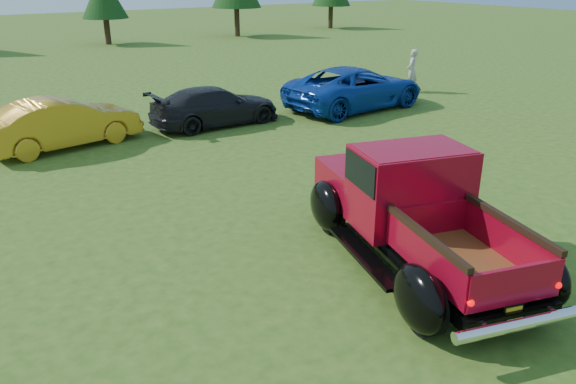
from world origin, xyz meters
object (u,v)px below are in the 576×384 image
object	(u,v)px
show_car_yellow	(63,123)
show_car_blue	(355,88)
spectator	(412,71)
show_car_grey	(215,106)
pickup_truck	(408,205)

from	to	relation	value
show_car_yellow	show_car_blue	bearing A→B (deg)	-104.77
show_car_blue	spectator	size ratio (longest dim) A/B	3.12
show_car_yellow	show_car_blue	world-z (taller)	show_car_blue
spectator	show_car_grey	bearing A→B (deg)	-33.29
pickup_truck	show_car_blue	xyz separation A→B (m)	(6.07, 8.72, -0.18)
show_car_blue	spectator	xyz separation A→B (m)	(3.58, 0.96, 0.11)
pickup_truck	show_car_blue	bearing A→B (deg)	70.04
pickup_truck	show_car_grey	world-z (taller)	pickup_truck
show_car_yellow	spectator	world-z (taller)	spectator
pickup_truck	spectator	world-z (taller)	pickup_truck
show_car_yellow	pickup_truck	bearing A→B (deg)	-170.67
show_car_grey	spectator	xyz separation A→B (m)	(8.57, 0.33, 0.23)
show_car_grey	show_car_blue	distance (m)	5.02
show_car_yellow	show_car_grey	bearing A→B (deg)	-101.93
show_car_yellow	show_car_grey	xyz separation A→B (m)	(4.43, -0.14, -0.08)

